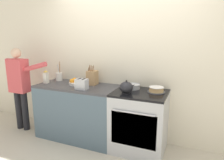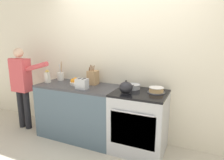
{
  "view_description": "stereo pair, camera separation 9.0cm",
  "coord_description": "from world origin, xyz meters",
  "views": [
    {
      "loc": [
        1.03,
        -2.4,
        1.71
      ],
      "look_at": [
        -0.09,
        0.29,
        1.06
      ],
      "focal_mm": 32.0,
      "sensor_mm": 36.0,
      "label": 1
    },
    {
      "loc": [
        1.11,
        -2.36,
        1.71
      ],
      "look_at": [
        -0.09,
        0.29,
        1.06
      ],
      "focal_mm": 32.0,
      "sensor_mm": 36.0,
      "label": 2
    }
  ],
  "objects": [
    {
      "name": "tea_kettle",
      "position": [
        0.17,
        0.21,
        0.99
      ],
      "size": [
        0.24,
        0.19,
        0.19
      ],
      "color": "#232328",
      "rests_on": "stove_range"
    },
    {
      "name": "milk_carton",
      "position": [
        -1.3,
        0.25,
        1.02
      ],
      "size": [
        0.07,
        0.07,
        0.23
      ],
      "color": "white",
      "rests_on": "counter_cabinet"
    },
    {
      "name": "mixing_bowl",
      "position": [
        0.18,
        0.47,
        0.95
      ],
      "size": [
        0.23,
        0.23,
        0.07
      ],
      "color": "#B7BABF",
      "rests_on": "stove_range"
    },
    {
      "name": "stove_range",
      "position": [
        0.34,
        0.32,
        0.46
      ],
      "size": [
        0.77,
        0.68,
        0.91
      ],
      "color": "#B7BABF",
      "rests_on": "ground_plane"
    },
    {
      "name": "person_baker",
      "position": [
        -1.83,
        0.17,
        0.89
      ],
      "size": [
        0.89,
        0.2,
        1.5
      ],
      "rotation": [
        0.0,
        0.0,
        -0.2
      ],
      "color": "black",
      "rests_on": "ground_plane"
    },
    {
      "name": "layer_cake",
      "position": [
        0.55,
        0.41,
        0.95
      ],
      "size": [
        0.26,
        0.26,
        0.08
      ],
      "color": "#4C4C51",
      "rests_on": "stove_range"
    },
    {
      "name": "counter_cabinet",
      "position": [
        -0.72,
        0.33,
        0.46
      ],
      "size": [
        1.35,
        0.65,
        0.91
      ],
      "color": "#4C6070",
      "rests_on": "ground_plane"
    },
    {
      "name": "ground_plane",
      "position": [
        0.0,
        0.0,
        0.0
      ],
      "size": [
        16.0,
        16.0,
        0.0
      ],
      "primitive_type": "plane",
      "color": "beige"
    },
    {
      "name": "wall_back",
      "position": [
        0.0,
        0.67,
        1.3
      ],
      "size": [
        8.0,
        0.04,
        2.6
      ],
      "color": "silver",
      "rests_on": "ground_plane"
    },
    {
      "name": "toaster",
      "position": [
        -0.53,
        0.14,
        0.99
      ],
      "size": [
        0.2,
        0.13,
        0.16
      ],
      "color": "#B7BABF",
      "rests_on": "counter_cabinet"
    },
    {
      "name": "knife_block",
      "position": [
        -0.52,
        0.47,
        1.03
      ],
      "size": [
        0.15,
        0.17,
        0.33
      ],
      "color": "tan",
      "rests_on": "counter_cabinet"
    },
    {
      "name": "utensil_crock",
      "position": [
        -1.22,
        0.5,
        0.99
      ],
      "size": [
        0.12,
        0.12,
        0.35
      ],
      "color": "silver",
      "rests_on": "counter_cabinet"
    },
    {
      "name": "fruit_bowl",
      "position": [
        -0.77,
        0.37,
        0.95
      ],
      "size": [
        0.26,
        0.26,
        0.1
      ],
      "color": "silver",
      "rests_on": "counter_cabinet"
    }
  ]
}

